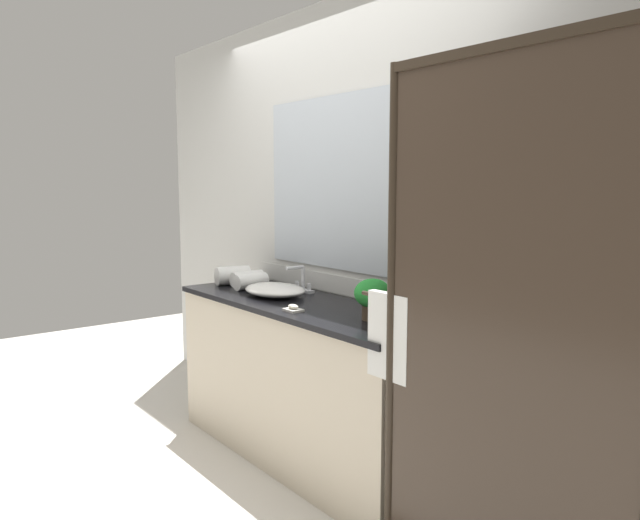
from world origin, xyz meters
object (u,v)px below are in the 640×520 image
(amenity_bottle_body_wash, at_px, (389,304))
(amenity_bottle_shampoo, at_px, (407,320))
(rolled_towel_middle, at_px, (247,279))
(rolled_towel_far_edge, at_px, (250,281))
(faucet, at_px, (302,283))
(potted_plant, at_px, (373,296))
(soap_dish, at_px, (293,308))
(rolled_towel_near_edge, at_px, (233,275))
(sink_basin, at_px, (275,290))

(amenity_bottle_body_wash, xyz_separation_m, amenity_bottle_shampoo, (0.26, -0.14, -0.01))
(rolled_towel_middle, height_order, rolled_towel_far_edge, rolled_towel_far_edge)
(faucet, height_order, potted_plant, potted_plant)
(soap_dish, xyz_separation_m, amenity_bottle_shampoo, (0.60, 0.20, 0.02))
(soap_dish, bearing_deg, rolled_towel_far_edge, 165.97)
(soap_dish, height_order, rolled_towel_near_edge, rolled_towel_near_edge)
(amenity_bottle_shampoo, height_order, rolled_towel_near_edge, rolled_towel_near_edge)
(rolled_towel_middle, bearing_deg, potted_plant, -1.78)
(potted_plant, relative_size, rolled_towel_far_edge, 0.95)
(potted_plant, xyz_separation_m, rolled_towel_middle, (-1.20, 0.04, -0.07))
(faucet, relative_size, rolled_towel_middle, 0.80)
(soap_dish, height_order, amenity_bottle_body_wash, amenity_bottle_body_wash)
(potted_plant, bearing_deg, soap_dish, -154.91)
(amenity_bottle_body_wash, xyz_separation_m, rolled_towel_far_edge, (-1.04, -0.17, 0.00))
(soap_dish, distance_m, amenity_bottle_shampoo, 0.63)
(amenity_bottle_shampoo, bearing_deg, rolled_towel_middle, 179.27)
(amenity_bottle_shampoo, xyz_separation_m, rolled_towel_near_edge, (-1.51, -0.02, 0.02))
(rolled_towel_near_edge, xyz_separation_m, rolled_towel_far_edge, (0.22, -0.01, -0.01))
(rolled_towel_middle, bearing_deg, soap_dish, -15.40)
(amenity_bottle_shampoo, relative_size, rolled_towel_middle, 0.34)
(potted_plant, xyz_separation_m, amenity_bottle_body_wash, (-0.05, 0.16, -0.07))
(amenity_bottle_shampoo, distance_m, rolled_towel_near_edge, 1.51)
(amenity_bottle_shampoo, relative_size, rolled_towel_far_edge, 0.35)
(soap_dish, bearing_deg, amenity_bottle_body_wash, 45.38)
(faucet, relative_size, soap_dish, 1.70)
(faucet, distance_m, rolled_towel_far_edge, 0.34)
(amenity_bottle_body_wash, bearing_deg, sink_basin, -166.96)
(rolled_towel_near_edge, height_order, rolled_towel_far_edge, rolled_towel_near_edge)
(amenity_bottle_shampoo, bearing_deg, rolled_towel_far_edge, -178.67)
(soap_dish, xyz_separation_m, rolled_towel_near_edge, (-0.91, 0.18, 0.05))
(sink_basin, distance_m, faucet, 0.20)
(sink_basin, xyz_separation_m, amenity_bottle_body_wash, (0.76, 0.18, 0.01))
(potted_plant, bearing_deg, amenity_bottle_shampoo, 5.34)
(faucet, xyz_separation_m, amenity_bottle_body_wash, (0.76, -0.02, -0.01))
(potted_plant, distance_m, rolled_towel_middle, 1.20)
(amenity_bottle_body_wash, distance_m, rolled_towel_far_edge, 1.05)
(soap_dish, bearing_deg, potted_plant, 25.09)
(soap_dish, relative_size, rolled_towel_near_edge, 0.47)
(faucet, xyz_separation_m, soap_dish, (0.42, -0.37, -0.04))
(potted_plant, xyz_separation_m, amenity_bottle_shampoo, (0.21, 0.02, -0.08))
(soap_dish, distance_m, rolled_towel_near_edge, 0.93)
(potted_plant, bearing_deg, sink_basin, -179.02)
(rolled_towel_near_edge, relative_size, rolled_towel_middle, 1.01)
(faucet, height_order, rolled_towel_far_edge, faucet)
(sink_basin, distance_m, rolled_towel_near_edge, 0.50)
(potted_plant, bearing_deg, rolled_towel_near_edge, -179.80)
(faucet, xyz_separation_m, rolled_towel_far_edge, (-0.28, -0.19, -0.01))
(rolled_towel_near_edge, xyz_separation_m, rolled_towel_middle, (0.11, 0.04, -0.01))
(amenity_bottle_shampoo, bearing_deg, soap_dish, -161.27)
(sink_basin, bearing_deg, soap_dish, -22.22)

